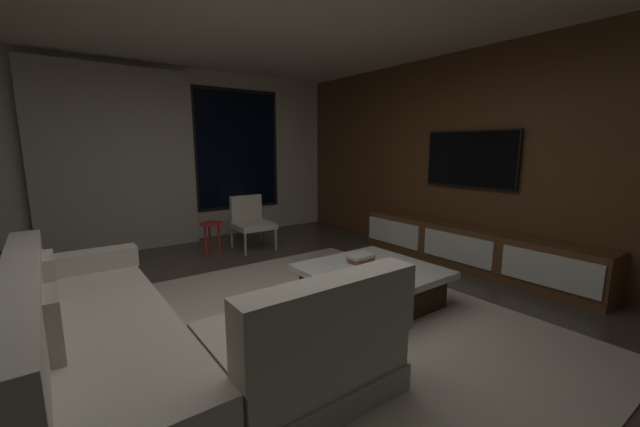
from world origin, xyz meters
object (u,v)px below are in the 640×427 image
Objects in this scene: book_stack_on_coffee_table at (360,258)px; media_console at (470,249)px; sectional_couch at (149,343)px; side_stool at (211,228)px; coffee_table at (371,285)px; accent_chair_near_window at (251,220)px; mounted_tv at (470,159)px.

book_stack_on_coffee_table is 1.74m from media_console.
sectional_couch reaches higher than side_stool.
accent_chair_near_window is at bearing 90.40° from coffee_table.
sectional_couch is 3.31m from accent_chair_near_window.
side_stool is (-0.65, 2.37, -0.03)m from book_stack_on_coffee_table.
sectional_couch is 9.88× the size of book_stack_on_coffee_table.
book_stack_on_coffee_table is at bearing 7.67° from sectional_couch.
mounted_tv is (3.95, 0.33, 1.06)m from sectional_couch.
accent_chair_near_window is 0.60m from side_stool.
media_console is (1.75, 0.05, 0.06)m from coffee_table.
side_stool is 3.58m from mounted_tv.
sectional_couch is 0.81× the size of media_console.
side_stool is at bearing 137.83° from mounted_tv.
media_console is (3.77, 0.14, -0.04)m from sectional_couch.
media_console is (2.37, -2.51, -0.12)m from side_stool.
sectional_couch is 2.99m from side_stool.
sectional_couch is at bearing -127.15° from accent_chair_near_window.
sectional_couch reaches higher than media_console.
book_stack_on_coffee_table is at bearing -178.24° from mounted_tv.
coffee_table is 4.58× the size of book_stack_on_coffee_table.
sectional_couch reaches higher than coffee_table.
coffee_table is 2.56m from accent_chair_near_window.
coffee_table is (2.02, 0.09, -0.10)m from sectional_couch.
sectional_couch is 3.21× the size of accent_chair_near_window.
side_stool is (-0.60, 0.01, -0.06)m from accent_chair_near_window.
sectional_couch is at bearing -175.17° from mounted_tv.
media_console is (1.72, -0.14, -0.15)m from book_stack_on_coffee_table.
coffee_table is 1.49× the size of accent_chair_near_window.
accent_chair_near_window reaches higher than side_stool.
media_console is at bearing -46.63° from side_stool.
book_stack_on_coffee_table is at bearing -88.82° from accent_chair_near_window.
mounted_tv reaches higher than accent_chair_near_window.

